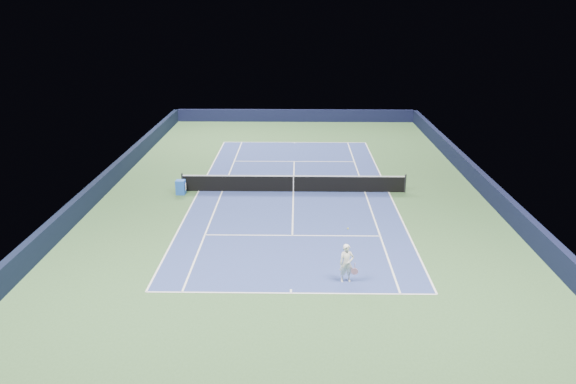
{
  "coord_description": "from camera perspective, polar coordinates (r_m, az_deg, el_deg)",
  "views": [
    {
      "loc": [
        0.21,
        -30.62,
        10.43
      ],
      "look_at": [
        -0.26,
        -3.0,
        1.0
      ],
      "focal_mm": 35.0,
      "sensor_mm": 36.0,
      "label": 1
    }
  ],
  "objects": [
    {
      "name": "service_line_near",
      "position": [
        26.37,
        0.44,
        -4.43
      ],
      "size": [
        8.23,
        0.08,
        0.0
      ],
      "primitive_type": "cube",
      "color": "white",
      "rests_on": "ground"
    },
    {
      "name": "tennis_net",
      "position": [
        32.19,
        0.56,
        0.89
      ],
      "size": [
        12.9,
        0.1,
        1.07
      ],
      "color": "black",
      "rests_on": "ground"
    },
    {
      "name": "center_mark_far",
      "position": [
        43.62,
        0.68,
        5.03
      ],
      "size": [
        0.08,
        0.3,
        0.0
      ],
      "primitive_type": "cube",
      "color": "white",
      "rests_on": "ground"
    },
    {
      "name": "ground",
      "position": [
        32.35,
        0.55,
        0.04
      ],
      "size": [
        40.0,
        40.0,
        0.0
      ],
      "primitive_type": "plane",
      "color": "#33562E",
      "rests_on": "ground"
    },
    {
      "name": "wall_far",
      "position": [
        51.4,
        0.74,
        7.77
      ],
      "size": [
        22.0,
        0.35,
        1.1
      ],
      "primitive_type": "cube",
      "color": "black",
      "rests_on": "ground"
    },
    {
      "name": "sideline_singles_left",
      "position": [
        32.63,
        -6.69,
        0.09
      ],
      "size": [
        0.08,
        23.77,
        0.0
      ],
      "primitive_type": "cube",
      "color": "white",
      "rests_on": "ground"
    },
    {
      "name": "court_surface",
      "position": [
        32.35,
        0.55,
        0.04
      ],
      "size": [
        10.97,
        23.77,
        0.01
      ],
      "primitive_type": "cube",
      "color": "navy",
      "rests_on": "ground"
    },
    {
      "name": "center_mark_near",
      "position": [
        21.57,
        0.3,
        -10.04
      ],
      "size": [
        0.08,
        0.3,
        0.0
      ],
      "primitive_type": "cube",
      "color": "white",
      "rests_on": "ground"
    },
    {
      "name": "baseline_near",
      "position": [
        21.44,
        0.29,
        -10.24
      ],
      "size": [
        10.97,
        0.08,
        0.0
      ],
      "primitive_type": "cube",
      "color": "white",
      "rests_on": "ground"
    },
    {
      "name": "sideline_doubles_left",
      "position": [
        32.84,
        -9.06,
        0.11
      ],
      "size": [
        0.08,
        23.77,
        0.0
      ],
      "primitive_type": "cube",
      "color": "white",
      "rests_on": "ground"
    },
    {
      "name": "wall_left",
      "position": [
        34.02,
        -18.0,
        1.01
      ],
      "size": [
        0.35,
        40.0,
        1.1
      ],
      "primitive_type": "cube",
      "color": "black",
      "rests_on": "ground"
    },
    {
      "name": "sideline_singles_right",
      "position": [
        32.58,
        7.81,
        0.01
      ],
      "size": [
        0.08,
        23.77,
        0.0
      ],
      "primitive_type": "cube",
      "color": "white",
      "rests_on": "ground"
    },
    {
      "name": "service_line_far",
      "position": [
        38.46,
        0.63,
        3.13
      ],
      "size": [
        8.23,
        0.08,
        0.0
      ],
      "primitive_type": "cube",
      "color": "white",
      "rests_on": "ground"
    },
    {
      "name": "wall_right",
      "position": [
        33.88,
        19.19,
        0.81
      ],
      "size": [
        0.35,
        40.0,
        1.1
      ],
      "primitive_type": "cube",
      "color": "black",
      "rests_on": "ground"
    },
    {
      "name": "tennis_player",
      "position": [
        22.05,
        5.98,
        -7.22
      ],
      "size": [
        0.77,
        1.26,
        1.85
      ],
      "color": "white",
      "rests_on": "ground"
    },
    {
      "name": "baseline_far",
      "position": [
        43.76,
        0.68,
        5.07
      ],
      "size": [
        10.97,
        0.08,
        0.0
      ],
      "primitive_type": "cube",
      "color": "white",
      "rests_on": "ground"
    },
    {
      "name": "sideline_doubles_right",
      "position": [
        32.77,
        10.19,
        -0.0
      ],
      "size": [
        0.08,
        23.77,
        0.0
      ],
      "primitive_type": "cube",
      "color": "white",
      "rests_on": "ground"
    },
    {
      "name": "sponsor_cube",
      "position": [
        32.38,
        -10.84,
        0.48
      ],
      "size": [
        0.58,
        0.48,
        0.83
      ],
      "color": "blue",
      "rests_on": "ground"
    },
    {
      "name": "center_service_line",
      "position": [
        32.35,
        0.55,
        0.05
      ],
      "size": [
        0.08,
        12.8,
        0.0
      ],
      "primitive_type": "cube",
      "color": "white",
      "rests_on": "ground"
    }
  ]
}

